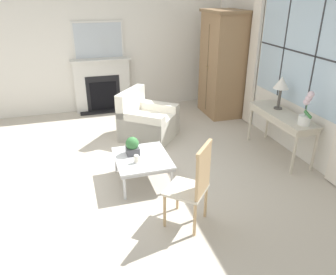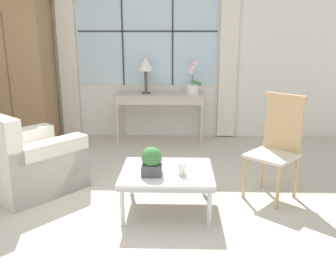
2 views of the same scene
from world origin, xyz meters
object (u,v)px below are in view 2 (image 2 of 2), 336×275
armoire (18,70)px  armchair_upholstered (29,164)px  potted_orchid (193,81)px  coffee_table (167,175)px  console_table (160,100)px  pillar_candle (182,169)px  table_lamp (146,66)px  side_chair_wooden (278,141)px  potted_plant_small (152,161)px

armoire → armchair_upholstered: (0.82, -1.88, -0.82)m
potted_orchid → coffee_table: size_ratio=0.61×
armoire → coffee_table: armoire is taller
armoire → armchair_upholstered: size_ratio=1.78×
armchair_upholstered → console_table: bearing=56.2°
coffee_table → pillar_candle: 0.20m
console_table → table_lamp: (-0.22, 0.05, 0.52)m
pillar_candle → side_chair_wooden: bearing=26.1°
potted_orchid → pillar_candle: potted_orchid is taller
console_table → potted_plant_small: console_table is taller
armchair_upholstered → armoire: bearing=113.6°
armoire → table_lamp: 1.94m
armoire → potted_orchid: bearing=2.5°
coffee_table → pillar_candle: pillar_candle is taller
potted_plant_small → armoire: bearing=132.2°
console_table → potted_orchid: bearing=1.6°
armoire → pillar_candle: size_ratio=17.19×
armchair_upholstered → table_lamp: bearing=61.3°
console_table → armoire: bearing=-177.3°
armoire → side_chair_wooden: 4.01m
potted_orchid → pillar_candle: size_ratio=4.09×
table_lamp → potted_plant_small: 2.67m
table_lamp → armchair_upholstered: size_ratio=0.45×
table_lamp → pillar_candle: size_ratio=4.33×
potted_orchid → potted_plant_small: potted_orchid is taller
table_lamp → side_chair_wooden: 2.66m
armoire → potted_plant_small: bearing=-47.8°
coffee_table → potted_orchid: bearing=82.5°
table_lamp → side_chair_wooden: size_ratio=0.52×
armoire → potted_orchid: 2.67m
armoire → potted_plant_small: size_ratio=8.35×
armoire → coffee_table: (2.34, -2.32, -0.76)m
console_table → armchair_upholstered: bearing=-123.8°
console_table → armchair_upholstered: 2.42m
console_table → armchair_upholstered: (-1.33, -1.98, -0.36)m
side_chair_wooden → pillar_candle: size_ratio=8.29×
console_table → table_lamp: size_ratio=2.47×
console_table → table_lamp: table_lamp is taller
potted_plant_small → armchair_upholstered: bearing=158.4°
table_lamp → coffee_table: size_ratio=0.64×
armoire → pillar_candle: (2.48, -2.43, -0.66)m
coffee_table → armchair_upholstered: bearing=163.9°
armoire → armchair_upholstered: bearing=-66.4°
console_table → armchair_upholstered: armchair_upholstered is taller
potted_plant_small → pillar_candle: (0.28, -0.00, -0.08)m
coffee_table → side_chair_wooden: bearing=18.3°
armoire → potted_plant_small: armoire is taller
armoire → potted_orchid: size_ratio=4.20×
console_table → potted_orchid: potted_orchid is taller
potted_plant_small → pillar_candle: potted_plant_small is taller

